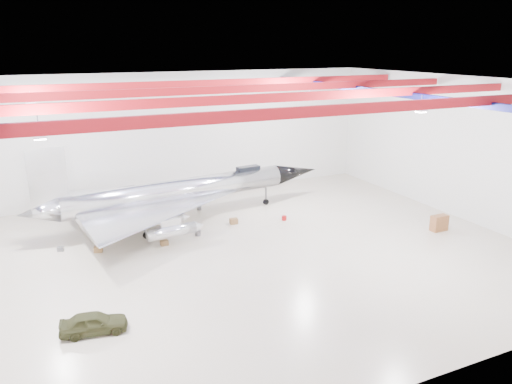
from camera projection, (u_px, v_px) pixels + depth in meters
name	position (u px, v px, depth m)	size (l,w,h in m)	color
floor	(221.00, 258.00, 32.19)	(40.00, 40.00, 0.00)	#C3B59B
wall_back	(158.00, 136.00, 43.68)	(40.00, 40.00, 0.00)	silver
wall_right	(460.00, 148.00, 38.71)	(30.00, 30.00, 0.00)	silver
ceiling	(218.00, 84.00, 29.07)	(40.00, 40.00, 0.00)	#0A0F38
ceiling_structure	(218.00, 96.00, 29.26)	(39.50, 29.50, 1.08)	maroon
jet_aircraft	(179.00, 194.00, 38.30)	(24.71, 15.59, 6.74)	silver
jeep	(94.00, 323.00, 23.65)	(1.26, 3.13, 1.07)	#32341A
desk	(439.00, 223.00, 36.77)	(1.28, 0.64, 1.17)	brown
crate_ply	(98.00, 249.00, 33.08)	(0.54, 0.43, 0.38)	olive
toolbox_red	(140.00, 222.00, 38.24)	(0.47, 0.38, 0.33)	#A71012
engine_drum	(198.00, 233.00, 35.91)	(0.42, 0.42, 0.38)	#59595B
parts_bin	(234.00, 221.00, 38.28)	(0.59, 0.47, 0.42)	olive
crate_small	(61.00, 249.00, 33.23)	(0.41, 0.32, 0.28)	#59595B
tool_chest	(284.00, 218.00, 39.06)	(0.38, 0.38, 0.35)	#A71012
oil_barrel	(164.00, 243.00, 34.16)	(0.51, 0.41, 0.36)	olive
spares_box	(199.00, 208.00, 41.56)	(0.37, 0.37, 0.33)	#59595B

